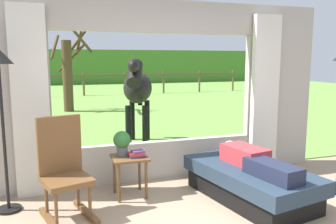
{
  "coord_description": "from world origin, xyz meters",
  "views": [
    {
      "loc": [
        -1.43,
        -2.46,
        1.74
      ],
      "look_at": [
        0.0,
        1.8,
        1.05
      ],
      "focal_mm": 36.99,
      "sensor_mm": 36.0,
      "label": 1
    }
  ],
  "objects_px": {
    "book_stack": "(137,154)",
    "rocking_chair": "(64,169)",
    "reclining_person": "(253,160)",
    "side_table": "(130,164)",
    "floor_lamp_left": "(0,80)",
    "pasture_tree": "(69,70)",
    "potted_plant": "(122,142)",
    "recliner_sofa": "(250,182)",
    "horse": "(138,89)"
  },
  "relations": [
    {
      "from": "book_stack",
      "to": "rocking_chair",
      "type": "bearing_deg",
      "value": -162.94
    },
    {
      "from": "reclining_person",
      "to": "side_table",
      "type": "distance_m",
      "value": 1.54
    },
    {
      "from": "floor_lamp_left",
      "to": "pasture_tree",
      "type": "relative_size",
      "value": 0.65
    },
    {
      "from": "side_table",
      "to": "floor_lamp_left",
      "type": "relative_size",
      "value": 0.28
    },
    {
      "from": "reclining_person",
      "to": "side_table",
      "type": "height_order",
      "value": "reclining_person"
    },
    {
      "from": "rocking_chair",
      "to": "reclining_person",
      "type": "bearing_deg",
      "value": -23.45
    },
    {
      "from": "book_stack",
      "to": "pasture_tree",
      "type": "relative_size",
      "value": 0.07
    },
    {
      "from": "book_stack",
      "to": "reclining_person",
      "type": "bearing_deg",
      "value": -23.68
    },
    {
      "from": "potted_plant",
      "to": "side_table",
      "type": "bearing_deg",
      "value": -36.87
    },
    {
      "from": "recliner_sofa",
      "to": "side_table",
      "type": "xyz_separation_m",
      "value": [
        -1.4,
        0.58,
        0.21
      ]
    },
    {
      "from": "horse",
      "to": "pasture_tree",
      "type": "distance_m",
      "value": 5.36
    },
    {
      "from": "horse",
      "to": "floor_lamp_left",
      "type": "bearing_deg",
      "value": 66.69
    },
    {
      "from": "rocking_chair",
      "to": "side_table",
      "type": "xyz_separation_m",
      "value": [
        0.81,
        0.33,
        -0.12
      ]
    },
    {
      "from": "recliner_sofa",
      "to": "pasture_tree",
      "type": "xyz_separation_m",
      "value": [
        -1.74,
        8.31,
        1.16
      ]
    },
    {
      "from": "rocking_chair",
      "to": "floor_lamp_left",
      "type": "relative_size",
      "value": 0.6
    },
    {
      "from": "recliner_sofa",
      "to": "book_stack",
      "type": "relative_size",
      "value": 8.97
    },
    {
      "from": "rocking_chair",
      "to": "side_table",
      "type": "height_order",
      "value": "rocking_chair"
    },
    {
      "from": "potted_plant",
      "to": "rocking_chair",
      "type": "bearing_deg",
      "value": -151.71
    },
    {
      "from": "rocking_chair",
      "to": "floor_lamp_left",
      "type": "height_order",
      "value": "floor_lamp_left"
    },
    {
      "from": "book_stack",
      "to": "horse",
      "type": "xyz_separation_m",
      "value": [
        0.62,
        2.53,
        0.6
      ]
    },
    {
      "from": "potted_plant",
      "to": "floor_lamp_left",
      "type": "distance_m",
      "value": 1.57
    },
    {
      "from": "floor_lamp_left",
      "to": "horse",
      "type": "height_order",
      "value": "floor_lamp_left"
    },
    {
      "from": "reclining_person",
      "to": "pasture_tree",
      "type": "relative_size",
      "value": 0.5
    },
    {
      "from": "rocking_chair",
      "to": "pasture_tree",
      "type": "bearing_deg",
      "value": 71.01
    },
    {
      "from": "recliner_sofa",
      "to": "horse",
      "type": "bearing_deg",
      "value": 92.29
    },
    {
      "from": "floor_lamp_left",
      "to": "pasture_tree",
      "type": "height_order",
      "value": "pasture_tree"
    },
    {
      "from": "side_table",
      "to": "pasture_tree",
      "type": "height_order",
      "value": "pasture_tree"
    },
    {
      "from": "recliner_sofa",
      "to": "pasture_tree",
      "type": "height_order",
      "value": "pasture_tree"
    },
    {
      "from": "reclining_person",
      "to": "book_stack",
      "type": "relative_size",
      "value": 7.01
    },
    {
      "from": "book_stack",
      "to": "horse",
      "type": "relative_size",
      "value": 0.11
    },
    {
      "from": "horse",
      "to": "pasture_tree",
      "type": "bearing_deg",
      "value": -60.88
    },
    {
      "from": "reclining_person",
      "to": "horse",
      "type": "relative_size",
      "value": 0.79
    },
    {
      "from": "side_table",
      "to": "pasture_tree",
      "type": "distance_m",
      "value": 7.79
    },
    {
      "from": "reclining_person",
      "to": "potted_plant",
      "type": "height_order",
      "value": "potted_plant"
    },
    {
      "from": "pasture_tree",
      "to": "reclining_person",
      "type": "bearing_deg",
      "value": -78.23
    },
    {
      "from": "side_table",
      "to": "horse",
      "type": "xyz_separation_m",
      "value": [
        0.71,
        2.47,
        0.73
      ]
    },
    {
      "from": "pasture_tree",
      "to": "horse",
      "type": "bearing_deg",
      "value": -78.67
    },
    {
      "from": "reclining_person",
      "to": "floor_lamp_left",
      "type": "relative_size",
      "value": 0.77
    },
    {
      "from": "rocking_chair",
      "to": "horse",
      "type": "xyz_separation_m",
      "value": [
        1.52,
        2.8,
        0.61
      ]
    },
    {
      "from": "potted_plant",
      "to": "horse",
      "type": "bearing_deg",
      "value": 71.83
    },
    {
      "from": "book_stack",
      "to": "recliner_sofa",
      "type": "bearing_deg",
      "value": -21.85
    },
    {
      "from": "reclining_person",
      "to": "rocking_chair",
      "type": "distance_m",
      "value": 2.23
    },
    {
      "from": "side_table",
      "to": "horse",
      "type": "distance_m",
      "value": 2.67
    },
    {
      "from": "reclining_person",
      "to": "horse",
      "type": "distance_m",
      "value": 3.24
    },
    {
      "from": "rocking_chair",
      "to": "side_table",
      "type": "distance_m",
      "value": 0.88
    },
    {
      "from": "recliner_sofa",
      "to": "horse",
      "type": "distance_m",
      "value": 3.27
    },
    {
      "from": "floor_lamp_left",
      "to": "potted_plant",
      "type": "bearing_deg",
      "value": 1.82
    },
    {
      "from": "recliner_sofa",
      "to": "potted_plant",
      "type": "distance_m",
      "value": 1.68
    },
    {
      "from": "reclining_person",
      "to": "side_table",
      "type": "relative_size",
      "value": 2.76
    },
    {
      "from": "pasture_tree",
      "to": "potted_plant",
      "type": "bearing_deg",
      "value": -88.04
    }
  ]
}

